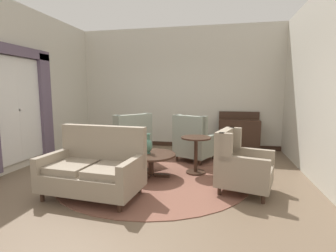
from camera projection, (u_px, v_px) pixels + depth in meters
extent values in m
plane|color=brown|center=(150.00, 180.00, 4.61)|extent=(8.38, 8.38, 0.00)
cube|color=beige|center=(178.00, 88.00, 7.28)|extent=(5.88, 0.08, 3.35)
cube|color=beige|center=(39.00, 87.00, 5.83)|extent=(0.08, 4.19, 3.35)
cube|color=beige|center=(314.00, 86.00, 4.67)|extent=(0.08, 4.19, 3.35)
cube|color=#382319|center=(178.00, 144.00, 7.45)|extent=(5.72, 0.03, 0.12)
cylinder|color=brown|center=(154.00, 175.00, 4.90)|extent=(3.57, 3.57, 0.01)
cube|color=silver|center=(18.00, 110.00, 5.18)|extent=(0.03, 1.14, 2.01)
cube|color=white|center=(19.00, 110.00, 5.17)|extent=(0.02, 1.22, 2.09)
cube|color=white|center=(19.00, 110.00, 5.17)|extent=(0.02, 0.04, 2.01)
cube|color=white|center=(19.00, 110.00, 5.17)|extent=(0.02, 1.14, 0.04)
cube|color=#605166|center=(46.00, 106.00, 5.88)|extent=(0.10, 0.32, 2.31)
cube|color=#605166|center=(16.00, 51.00, 5.01)|extent=(0.10, 1.82, 0.20)
cylinder|color=#382319|center=(151.00, 155.00, 4.74)|extent=(0.92, 0.92, 0.04)
cylinder|color=#382319|center=(151.00, 165.00, 4.77)|extent=(0.10, 0.10, 0.37)
cube|color=#382319|center=(162.00, 176.00, 4.74)|extent=(0.28, 0.07, 0.07)
cube|color=#382319|center=(148.00, 172.00, 5.00)|extent=(0.19, 0.27, 0.07)
cube|color=#382319|center=(143.00, 178.00, 4.62)|extent=(0.17, 0.28, 0.07)
cylinder|color=#4C7A66|center=(148.00, 153.00, 4.77)|extent=(0.08, 0.08, 0.02)
ellipsoid|color=#4C7A66|center=(148.00, 146.00, 4.75)|extent=(0.14, 0.14, 0.24)
cylinder|color=#4C7A66|center=(148.00, 137.00, 4.73)|extent=(0.06, 0.06, 0.10)
torus|color=#4C7A66|center=(148.00, 134.00, 4.73)|extent=(0.09, 0.09, 0.02)
cube|color=gray|center=(92.00, 180.00, 3.84)|extent=(1.50, 0.95, 0.27)
cube|color=gray|center=(103.00, 145.00, 4.11)|extent=(1.45, 0.26, 0.64)
cube|color=gray|center=(72.00, 167.00, 3.87)|extent=(0.63, 0.68, 0.10)
cube|color=gray|center=(109.00, 170.00, 3.69)|extent=(0.63, 0.68, 0.10)
cube|color=gray|center=(52.00, 161.00, 3.94)|extent=(0.17, 0.74, 0.24)
cube|color=gray|center=(131.00, 168.00, 3.57)|extent=(0.17, 0.74, 0.24)
cylinder|color=#382319|center=(42.00, 197.00, 3.72)|extent=(0.06, 0.06, 0.14)
cylinder|color=#382319|center=(120.00, 208.00, 3.37)|extent=(0.06, 0.06, 0.14)
cylinder|color=#382319|center=(72.00, 181.00, 4.36)|extent=(0.06, 0.06, 0.14)
cylinder|color=#382319|center=(140.00, 189.00, 4.01)|extent=(0.06, 0.06, 0.14)
cube|color=gray|center=(126.00, 148.00, 5.93)|extent=(1.22, 1.22, 0.27)
cube|color=gray|center=(135.00, 130.00, 5.59)|extent=(0.63, 0.77, 0.68)
cube|color=gray|center=(146.00, 124.00, 5.89)|extent=(0.22, 0.20, 0.52)
cube|color=gray|center=(117.00, 127.00, 5.40)|extent=(0.22, 0.20, 0.52)
cube|color=gray|center=(138.00, 137.00, 6.19)|extent=(0.68, 0.56, 0.18)
cube|color=gray|center=(110.00, 141.00, 5.69)|extent=(0.68, 0.56, 0.18)
cylinder|color=#382319|center=(131.00, 152.00, 6.46)|extent=(0.06, 0.06, 0.14)
cylinder|color=#382319|center=(105.00, 157.00, 6.01)|extent=(0.06, 0.06, 0.14)
cylinder|color=#382319|center=(148.00, 158.00, 5.92)|extent=(0.06, 0.06, 0.14)
cylinder|color=#382319|center=(121.00, 163.00, 5.46)|extent=(0.06, 0.06, 0.14)
cube|color=gray|center=(245.00, 175.00, 4.02)|extent=(0.96, 0.92, 0.28)
cube|color=gray|center=(225.00, 147.00, 4.11)|extent=(0.33, 0.75, 0.56)
cube|color=gray|center=(225.00, 147.00, 3.78)|extent=(0.22, 0.15, 0.42)
cube|color=gray|center=(235.00, 140.00, 4.35)|extent=(0.22, 0.15, 0.42)
cube|color=gray|center=(245.00, 165.00, 3.68)|extent=(0.70, 0.28, 0.22)
cube|color=gray|center=(252.00, 155.00, 4.25)|extent=(0.70, 0.28, 0.22)
cylinder|color=#382319|center=(263.00, 199.00, 3.65)|extent=(0.06, 0.06, 0.14)
cylinder|color=#382319|center=(268.00, 185.00, 4.17)|extent=(0.06, 0.06, 0.14)
cylinder|color=#382319|center=(219.00, 191.00, 3.94)|extent=(0.06, 0.06, 0.14)
cylinder|color=#382319|center=(228.00, 179.00, 4.45)|extent=(0.06, 0.06, 0.14)
cube|color=gray|center=(196.00, 149.00, 5.89)|extent=(1.02, 1.04, 0.28)
cube|color=gray|center=(188.00, 131.00, 5.56)|extent=(0.74, 0.44, 0.65)
cube|color=gray|center=(204.00, 128.00, 5.43)|extent=(0.17, 0.22, 0.49)
cube|color=gray|center=(178.00, 125.00, 5.82)|extent=(0.17, 0.22, 0.49)
cube|color=gray|center=(210.00, 140.00, 5.70)|extent=(0.39, 0.68, 0.19)
cube|color=gray|center=(185.00, 137.00, 6.09)|extent=(0.39, 0.68, 0.19)
cylinder|color=#382319|center=(214.00, 157.00, 5.99)|extent=(0.06, 0.06, 0.14)
cylinder|color=#382319|center=(192.00, 153.00, 6.34)|extent=(0.06, 0.06, 0.14)
cylinder|color=#382319|center=(200.00, 163.00, 5.48)|extent=(0.06, 0.06, 0.14)
cylinder|color=#382319|center=(177.00, 158.00, 5.84)|extent=(0.06, 0.06, 0.14)
cylinder|color=#382319|center=(196.00, 138.00, 4.90)|extent=(0.57, 0.57, 0.03)
cylinder|color=#382319|center=(196.00, 156.00, 4.95)|extent=(0.07, 0.07, 0.69)
cylinder|color=#382319|center=(196.00, 172.00, 5.00)|extent=(0.37, 0.37, 0.04)
cube|color=#382319|center=(239.00, 134.00, 6.81)|extent=(1.05, 0.42, 0.74)
cube|color=#382319|center=(239.00, 115.00, 6.93)|extent=(1.05, 0.04, 0.20)
cube|color=#382319|center=(220.00, 150.00, 6.81)|extent=(0.06, 0.06, 0.10)
cube|color=#382319|center=(258.00, 151.00, 6.62)|extent=(0.06, 0.06, 0.10)
cube|color=#382319|center=(220.00, 147.00, 7.12)|extent=(0.06, 0.06, 0.10)
cube|color=#382319|center=(256.00, 149.00, 6.93)|extent=(0.06, 0.06, 0.10)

